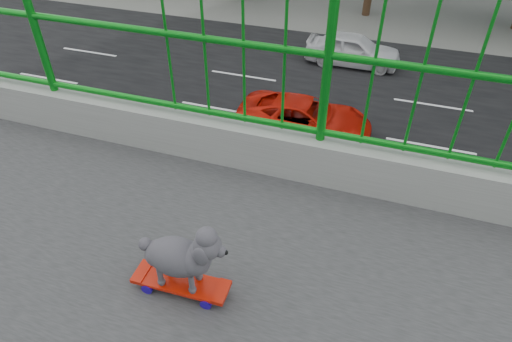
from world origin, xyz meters
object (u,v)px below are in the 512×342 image
Objects in this scene: skateboard at (181,283)px; car_0 at (326,268)px; car_4 at (353,49)px; poodle at (181,255)px; car_2 at (305,118)px.

car_0 is at bearing 176.10° from skateboard.
skateboard reaches higher than car_4.
car_0 is 12.88m from car_4.
skateboard is 0.12× the size of car_0.
poodle is at bearing -1.38° from car_0.
car_4 is (-18.52, -1.30, -6.54)m from poodle.
skateboard is 0.11× the size of car_2.
car_4 reaches higher than car_0.
poodle is 13.94m from car_2.
skateboard is 1.10× the size of poodle.
car_2 is (-12.12, -1.96, -6.61)m from poodle.
poodle is 0.11× the size of car_0.
poodle reaches higher than car_4.
skateboard reaches higher than car_2.
skateboard is at bearing -176.06° from car_4.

